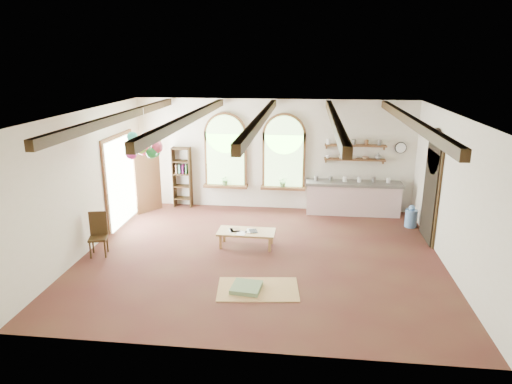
# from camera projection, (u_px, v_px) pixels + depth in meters

# --- Properties ---
(floor) EXTENTS (8.00, 8.00, 0.00)m
(floor) POSITION_uv_depth(u_px,v_px,m) (261.00, 256.00, 10.32)
(floor) COLOR #533122
(floor) RESTS_ON ground
(ceiling_beams) EXTENTS (6.20, 6.80, 0.18)m
(ceiling_beams) POSITION_uv_depth(u_px,v_px,m) (261.00, 119.00, 9.44)
(ceiling_beams) COLOR #382711
(ceiling_beams) RESTS_ON ceiling
(window_left) EXTENTS (1.30, 0.28, 2.20)m
(window_left) POSITION_uv_depth(u_px,v_px,m) (226.00, 153.00, 13.27)
(window_left) COLOR brown
(window_left) RESTS_ON floor
(window_right) EXTENTS (1.30, 0.28, 2.20)m
(window_right) POSITION_uv_depth(u_px,v_px,m) (284.00, 155.00, 13.09)
(window_right) COLOR brown
(window_right) RESTS_ON floor
(left_doorway) EXTENTS (0.10, 1.90, 2.50)m
(left_doorway) POSITION_uv_depth(u_px,v_px,m) (121.00, 181.00, 12.14)
(left_doorway) COLOR brown
(left_doorway) RESTS_ON floor
(right_doorway) EXTENTS (0.10, 1.30, 2.40)m
(right_doorway) POSITION_uv_depth(u_px,v_px,m) (430.00, 196.00, 11.00)
(right_doorway) COLOR black
(right_doorway) RESTS_ON floor
(kitchen_counter) EXTENTS (2.68, 0.62, 0.94)m
(kitchen_counter) POSITION_uv_depth(u_px,v_px,m) (353.00, 198.00, 12.98)
(kitchen_counter) COLOR beige
(kitchen_counter) RESTS_ON floor
(wall_shelf_lower) EXTENTS (1.70, 0.24, 0.04)m
(wall_shelf_lower) POSITION_uv_depth(u_px,v_px,m) (355.00, 159.00, 12.85)
(wall_shelf_lower) COLOR brown
(wall_shelf_lower) RESTS_ON wall_back
(wall_shelf_upper) EXTENTS (1.70, 0.24, 0.04)m
(wall_shelf_upper) POSITION_uv_depth(u_px,v_px,m) (355.00, 145.00, 12.73)
(wall_shelf_upper) COLOR brown
(wall_shelf_upper) RESTS_ON wall_back
(wall_clock) EXTENTS (0.32, 0.04, 0.32)m
(wall_clock) POSITION_uv_depth(u_px,v_px,m) (401.00, 148.00, 12.68)
(wall_clock) COLOR black
(wall_clock) RESTS_ON wall_back
(bookshelf) EXTENTS (0.53, 0.32, 1.80)m
(bookshelf) POSITION_uv_depth(u_px,v_px,m) (182.00, 177.00, 13.52)
(bookshelf) COLOR #382711
(bookshelf) RESTS_ON floor
(coffee_table) EXTENTS (1.36, 0.64, 0.38)m
(coffee_table) POSITION_uv_depth(u_px,v_px,m) (246.00, 233.00, 10.76)
(coffee_table) COLOR #A4874B
(coffee_table) RESTS_ON floor
(side_chair) EXTENTS (0.48, 0.48, 0.99)m
(side_chair) POSITION_uv_depth(u_px,v_px,m) (99.00, 243.00, 10.31)
(side_chair) COLOR #382711
(side_chair) RESTS_ON floor
(floor_mat) EXTENTS (1.66, 1.13, 0.02)m
(floor_mat) POSITION_uv_depth(u_px,v_px,m) (258.00, 289.00, 8.83)
(floor_mat) COLOR tan
(floor_mat) RESTS_ON floor
(floor_cushion) EXTENTS (0.61, 0.61, 0.10)m
(floor_cushion) POSITION_uv_depth(u_px,v_px,m) (246.00, 288.00, 8.80)
(floor_cushion) COLOR #69875D
(floor_cushion) RESTS_ON floor
(water_jug_a) EXTENTS (0.32, 0.32, 0.62)m
(water_jug_a) POSITION_uv_depth(u_px,v_px,m) (382.00, 206.00, 12.95)
(water_jug_a) COLOR #6191D0
(water_jug_a) RESTS_ON floor
(water_jug_b) EXTENTS (0.31, 0.31, 0.61)m
(water_jug_b) POSITION_uv_depth(u_px,v_px,m) (411.00, 217.00, 12.03)
(water_jug_b) COLOR #6191D0
(water_jug_b) RESTS_ON floor
(balloon_cluster) EXTENTS (0.87, 0.94, 1.16)m
(balloon_cluster) POSITION_uv_depth(u_px,v_px,m) (145.00, 145.00, 10.73)
(balloon_cluster) COLOR white
(balloon_cluster) RESTS_ON floor
(table_book) EXTENTS (0.21, 0.26, 0.02)m
(table_book) POSITION_uv_depth(u_px,v_px,m) (233.00, 229.00, 10.83)
(table_book) COLOR olive
(table_book) RESTS_ON coffee_table
(tablet) EXTENTS (0.25, 0.30, 0.01)m
(tablet) POSITION_uv_depth(u_px,v_px,m) (253.00, 231.00, 10.74)
(tablet) COLOR black
(tablet) RESTS_ON coffee_table
(potted_plant_left) EXTENTS (0.27, 0.23, 0.30)m
(potted_plant_left) POSITION_uv_depth(u_px,v_px,m) (225.00, 180.00, 13.39)
(potted_plant_left) COLOR #598C4C
(potted_plant_left) RESTS_ON window_left
(potted_plant_right) EXTENTS (0.27, 0.23, 0.30)m
(potted_plant_right) POSITION_uv_depth(u_px,v_px,m) (283.00, 182.00, 13.21)
(potted_plant_right) COLOR #598C4C
(potted_plant_right) RESTS_ON window_right
(shelf_cup_a) EXTENTS (0.12, 0.10, 0.10)m
(shelf_cup_a) POSITION_uv_depth(u_px,v_px,m) (328.00, 156.00, 12.91)
(shelf_cup_a) COLOR white
(shelf_cup_a) RESTS_ON wall_shelf_lower
(shelf_cup_b) EXTENTS (0.10, 0.10, 0.09)m
(shelf_cup_b) POSITION_uv_depth(u_px,v_px,m) (340.00, 157.00, 12.87)
(shelf_cup_b) COLOR beige
(shelf_cup_b) RESTS_ON wall_shelf_lower
(shelf_bowl_a) EXTENTS (0.22, 0.22, 0.05)m
(shelf_bowl_a) POSITION_uv_depth(u_px,v_px,m) (353.00, 158.00, 12.84)
(shelf_bowl_a) COLOR beige
(shelf_bowl_a) RESTS_ON wall_shelf_lower
(shelf_bowl_b) EXTENTS (0.20, 0.20, 0.06)m
(shelf_bowl_b) POSITION_uv_depth(u_px,v_px,m) (365.00, 158.00, 12.80)
(shelf_bowl_b) COLOR #8C664C
(shelf_bowl_b) RESTS_ON wall_shelf_lower
(shelf_vase) EXTENTS (0.18, 0.18, 0.19)m
(shelf_vase) POSITION_uv_depth(u_px,v_px,m) (378.00, 156.00, 12.74)
(shelf_vase) COLOR slate
(shelf_vase) RESTS_ON wall_shelf_lower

